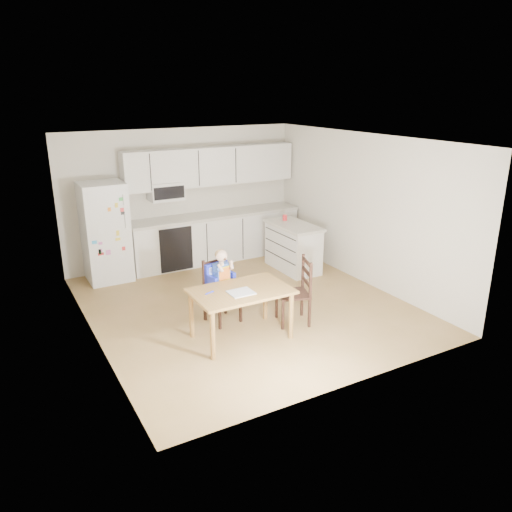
{
  "coord_description": "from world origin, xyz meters",
  "views": [
    {
      "loc": [
        -3.3,
        -6.23,
        3.17
      ],
      "look_at": [
        0.02,
        -0.3,
        0.88
      ],
      "focal_mm": 35.0,
      "sensor_mm": 36.0,
      "label": 1
    }
  ],
  "objects": [
    {
      "name": "chair_booster",
      "position": [
        -0.55,
        -0.29,
        0.65
      ],
      "size": [
        0.47,
        0.47,
        1.07
      ],
      "rotation": [
        0.0,
        0.0,
        0.18
      ],
      "color": "black",
      "rests_on": "ground"
    },
    {
      "name": "refrigerator",
      "position": [
        -1.55,
        2.15,
        0.85
      ],
      "size": [
        0.72,
        0.7,
        1.7
      ],
      "primitive_type": "cube",
      "color": "silver",
      "rests_on": "ground"
    },
    {
      "name": "kitchen_island",
      "position": [
        1.52,
        1.0,
        0.43
      ],
      "size": [
        0.61,
        1.16,
        0.85
      ],
      "color": "silver",
      "rests_on": "ground"
    },
    {
      "name": "toddler_spoon",
      "position": [
        -0.95,
        -0.81,
        0.69
      ],
      "size": [
        0.12,
        0.06,
        0.02
      ],
      "primitive_type": "cylinder",
      "rotation": [
        0.0,
        1.57,
        0.35
      ],
      "color": "#2330D0",
      "rests_on": "dining_table"
    },
    {
      "name": "dining_table",
      "position": [
        -0.54,
        -0.9,
        0.59
      ],
      "size": [
        1.28,
        0.82,
        0.69
      ],
      "color": "olive",
      "rests_on": "ground"
    },
    {
      "name": "kitchen_run",
      "position": [
        0.5,
        2.24,
        0.88
      ],
      "size": [
        3.37,
        0.62,
        2.15
      ],
      "color": "silver",
      "rests_on": "ground"
    },
    {
      "name": "room",
      "position": [
        0.0,
        0.48,
        1.25
      ],
      "size": [
        4.52,
        5.01,
        2.51
      ],
      "color": "olive",
      "rests_on": "ground"
    },
    {
      "name": "chair_side",
      "position": [
        0.4,
        -0.88,
        0.54
      ],
      "size": [
        0.53,
        0.53,
        0.95
      ],
      "rotation": [
        0.0,
        0.0,
        -1.89
      ],
      "color": "black",
      "rests_on": "ground"
    },
    {
      "name": "napkin",
      "position": [
        -0.59,
        -0.99,
        0.69
      ],
      "size": [
        0.31,
        0.27,
        0.01
      ],
      "primitive_type": "cube",
      "color": "#B6B6BB",
      "rests_on": "dining_table"
    },
    {
      "name": "red_cup",
      "position": [
        1.53,
        1.31,
        0.91
      ],
      "size": [
        0.08,
        0.08,
        0.1
      ],
      "primitive_type": "cylinder",
      "color": "red",
      "rests_on": "kitchen_island"
    }
  ]
}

